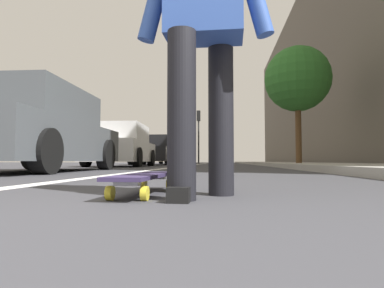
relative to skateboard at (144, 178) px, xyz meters
name	(u,v)px	position (x,y,z in m)	size (l,w,h in m)	color
ground_plane	(211,167)	(8.54, -0.06, -0.09)	(80.00, 80.00, 0.00)	#38383D
lane_stripe_white	(199,164)	(18.54, 1.04, -0.09)	(52.00, 0.16, 0.01)	silver
sidewalk_curb	(281,163)	(16.54, -3.61, -0.03)	(52.00, 3.20, 0.12)	#9E9B93
building_facade	(311,75)	(20.54, -6.40, 5.90)	(40.00, 1.20, 11.99)	#615950
skateboard	(144,178)	(0.00, 0.00, 0.00)	(0.85, 0.22, 0.11)	yellow
skater_person	(203,18)	(-0.15, -0.35, 0.84)	(0.46, 0.72, 1.64)	black
parked_car_near	(37,132)	(3.73, 2.89, 0.62)	(4.08, 1.93, 1.49)	#4C5156
parked_car_mid	(122,147)	(9.39, 3.13, 0.61)	(4.08, 2.02, 1.47)	silver
parked_car_far	(155,151)	(15.03, 3.15, 0.62)	(4.59, 2.08, 1.48)	black
parked_car_end	(175,154)	(20.92, 2.92, 0.61)	(4.43, 1.98, 1.47)	tan
traffic_light	(199,127)	(23.25, 1.44, 2.75)	(0.33, 0.28, 4.11)	#2D2D2D
street_tree_mid	(297,79)	(10.46, -3.21, 3.14)	(2.42, 2.42, 4.46)	brown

